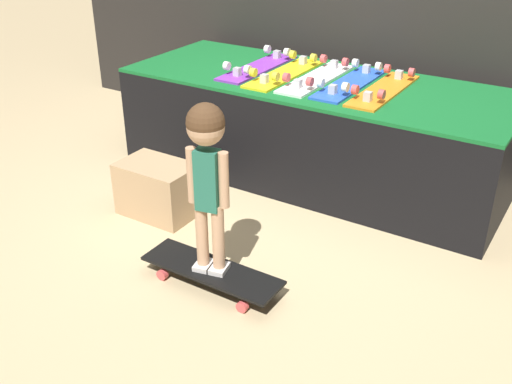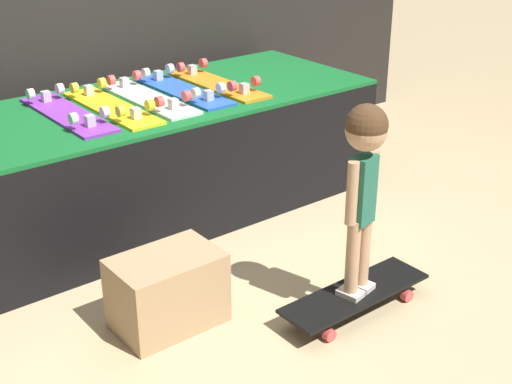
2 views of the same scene
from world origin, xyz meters
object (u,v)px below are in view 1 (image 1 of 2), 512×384
Objects in this scene: skateboard_purple_on_rack at (258,66)px; skateboard_yellow_on_rack at (285,72)px; skateboard_blue_on_rack at (350,82)px; storage_box at (158,189)px; skateboard_orange_on_rack at (384,89)px; skateboard_on_floor at (212,272)px; skateboard_white_on_rack at (317,77)px; child at (207,158)px.

skateboard_purple_on_rack is 1.00× the size of skateboard_yellow_on_rack.
skateboard_blue_on_rack is 1.28m from storage_box.
skateboard_yellow_on_rack is (0.21, -0.03, 0.00)m from skateboard_purple_on_rack.
skateboard_purple_on_rack is 0.64m from skateboard_blue_on_rack.
storage_box is (-0.92, -0.94, -0.49)m from skateboard_orange_on_rack.
skateboard_on_floor is at bearing -92.22° from skateboard_blue_on_rack.
skateboard_yellow_on_rack reaches higher than storage_box.
skateboard_purple_on_rack is 1.71× the size of storage_box.
skateboard_white_on_rack and skateboard_orange_on_rack have the same top height.
skateboard_yellow_on_rack is 1.00× the size of skateboard_blue_on_rack.
child is (-0.00, -0.00, 0.58)m from skateboard_on_floor.
skateboard_white_on_rack is at bearing 62.12° from storage_box.
child reaches higher than skateboard_on_floor.
skateboard_yellow_on_rack is 0.64m from skateboard_orange_on_rack.
skateboard_on_floor is 0.58m from child.
skateboard_yellow_on_rack is at bearing 72.95° from storage_box.
skateboard_white_on_rack is 1.46m from skateboard_on_floor.
storage_box is (-0.66, 0.40, 0.08)m from skateboard_on_floor.
skateboard_on_floor is (-0.05, -1.35, -0.57)m from skateboard_blue_on_rack.
skateboard_blue_on_rack is (0.21, 0.01, 0.00)m from skateboard_white_on_rack.
skateboard_blue_on_rack is 1.00× the size of skateboard_orange_on_rack.
child reaches higher than storage_box.
skateboard_purple_on_rack is 0.86m from skateboard_orange_on_rack.
skateboard_on_floor is at bearing 70.64° from child.
skateboard_white_on_rack is 1.17m from storage_box.
skateboard_orange_on_rack is at bearing 66.53° from child.
skateboard_yellow_on_rack is at bearing -8.97° from skateboard_purple_on_rack.
skateboard_blue_on_rack is (0.43, 0.03, 0.00)m from skateboard_yellow_on_rack.
skateboard_blue_on_rack is 1.05× the size of skateboard_on_floor.
child is at bearing -101.24° from skateboard_orange_on_rack.
skateboard_yellow_on_rack is 1.00× the size of skateboard_white_on_rack.
child is at bearing -66.54° from skateboard_purple_on_rack.
skateboard_yellow_on_rack is 0.43m from skateboard_blue_on_rack.
skateboard_blue_on_rack is at bearing -0.34° from skateboard_purple_on_rack.
skateboard_blue_on_rack is 1.71× the size of storage_box.
child is at bearing -97.13° from skateboard_on_floor.
skateboard_orange_on_rack is (0.43, 0.00, 0.00)m from skateboard_white_on_rack.
skateboard_yellow_on_rack is 1.08m from storage_box.
skateboard_white_on_rack is (0.21, 0.02, 0.00)m from skateboard_yellow_on_rack.
child is at bearing -74.18° from skateboard_yellow_on_rack.
storage_box is at bearing 148.58° from skateboard_on_floor.
skateboard_yellow_on_rack and skateboard_orange_on_rack have the same top height.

